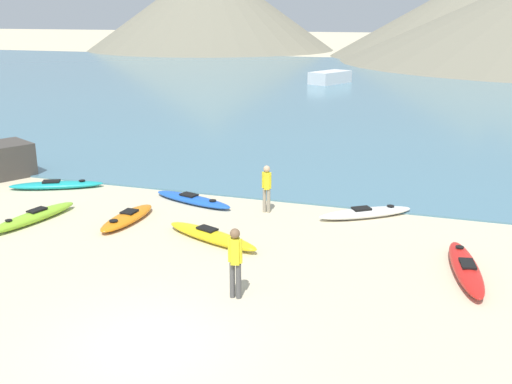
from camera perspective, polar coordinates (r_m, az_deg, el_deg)
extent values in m
plane|color=beige|center=(12.62, -10.33, -13.92)|extent=(400.00, 400.00, 0.00)
cube|color=teal|center=(54.90, 12.65, 9.68)|extent=(160.00, 70.00, 0.06)
cone|color=gray|center=(111.38, -4.33, 17.27)|extent=(43.81, 43.81, 15.10)
cone|color=gray|center=(97.74, 21.04, 15.64)|extent=(45.17, 45.17, 12.70)
ellipsoid|color=orange|center=(19.41, -12.16, -2.41)|extent=(0.86, 2.78, 0.28)
cube|color=black|center=(19.46, -11.98, -1.82)|extent=(0.44, 0.51, 0.05)
cylinder|color=black|center=(18.76, -13.42, -2.67)|extent=(0.27, 0.27, 0.02)
ellipsoid|color=yellow|center=(17.44, -4.25, -4.19)|extent=(3.39, 1.83, 0.33)
cube|color=black|center=(17.49, -4.67, -3.49)|extent=(0.69, 0.54, 0.05)
cylinder|color=black|center=(16.78, -1.97, -4.37)|extent=(0.22, 0.22, 0.02)
ellipsoid|color=teal|center=(23.81, -18.48, 0.63)|extent=(3.40, 2.13, 0.26)
cube|color=black|center=(23.80, -18.92, 0.98)|extent=(0.72, 0.61, 0.05)
cylinder|color=black|center=(23.61, -16.25, 1.06)|extent=(0.24, 0.24, 0.02)
ellipsoid|color=red|center=(16.15, 19.34, -6.85)|extent=(1.20, 3.57, 0.35)
cube|color=black|center=(15.92, 19.52, -6.43)|extent=(0.44, 0.68, 0.05)
cylinder|color=black|center=(16.96, 18.84, -4.97)|extent=(0.22, 0.22, 0.02)
ellipsoid|color=white|center=(19.75, 10.41, -1.97)|extent=(3.05, 2.41, 0.29)
cube|color=black|center=(19.62, 10.01, -1.55)|extent=(0.69, 0.64, 0.05)
cylinder|color=black|center=(20.10, 12.70, -1.30)|extent=(0.24, 0.24, 0.02)
ellipsoid|color=#8CCC2D|center=(20.23, -20.44, -2.25)|extent=(1.20, 3.41, 0.33)
cube|color=black|center=(20.27, -20.14, -1.60)|extent=(0.43, 0.65, 0.05)
cylinder|color=black|center=(19.63, -22.51, -2.49)|extent=(0.20, 0.20, 0.02)
ellipsoid|color=blue|center=(20.99, -6.06, -0.71)|extent=(3.36, 1.65, 0.24)
cube|color=black|center=(21.05, -6.41, -0.25)|extent=(0.68, 0.54, 0.05)
cylinder|color=black|center=(20.38, -4.15, -0.80)|extent=(0.24, 0.24, 0.02)
cylinder|color=#4C4C4C|center=(14.01, -2.27, -8.39)|extent=(0.13, 0.13, 0.86)
cylinder|color=#4C4C4C|center=(13.96, -1.67, -8.48)|extent=(0.13, 0.13, 0.86)
cube|color=yellow|center=(13.69, -2.00, -5.65)|extent=(0.25, 0.28, 0.61)
cylinder|color=yellow|center=(13.73, -2.51, -5.52)|extent=(0.09, 0.09, 0.58)
cylinder|color=yellow|center=(13.64, -1.49, -5.65)|extent=(0.09, 0.09, 0.58)
sphere|color=brown|center=(13.53, -2.02, -3.97)|extent=(0.23, 0.23, 0.23)
cylinder|color=gray|center=(19.83, 0.81, -0.81)|extent=(0.12, 0.12, 0.81)
cylinder|color=gray|center=(19.79, 1.21, -0.85)|extent=(0.12, 0.12, 0.81)
cube|color=yellow|center=(19.61, 1.02, 1.09)|extent=(0.25, 0.27, 0.57)
cylinder|color=yellow|center=(19.64, 0.69, 1.16)|extent=(0.08, 0.08, 0.54)
cylinder|color=yellow|center=(19.58, 1.36, 1.10)|extent=(0.08, 0.08, 0.54)
sphere|color=tan|center=(19.51, 1.03, 2.23)|extent=(0.22, 0.22, 0.22)
cube|color=white|center=(57.03, 7.06, 10.79)|extent=(3.56, 4.69, 1.10)
cube|color=white|center=(67.83, 23.04, 10.42)|extent=(5.02, 2.67, 0.83)
cube|color=#423D38|center=(26.25, -23.10, 2.81)|extent=(2.66, 2.76, 1.35)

